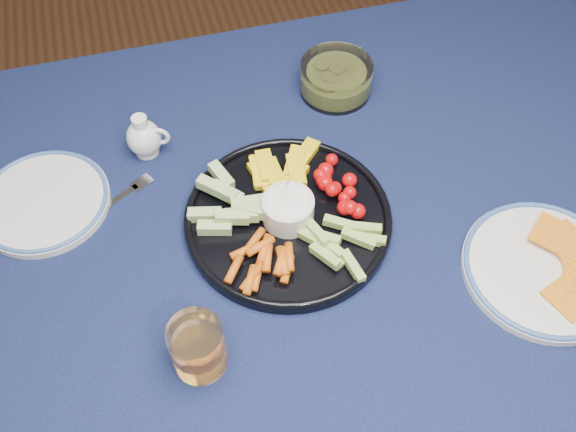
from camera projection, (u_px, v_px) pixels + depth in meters
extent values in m
plane|color=#52331C|center=(257.00, 418.00, 1.59)|extent=(4.00, 4.00, 0.00)
cylinder|color=#4C3019|center=(484.00, 143.00, 1.65)|extent=(0.07, 0.07, 0.70)
cube|color=#4C3019|center=(239.00, 266.00, 1.00)|extent=(1.60, 1.00, 0.04)
cube|color=#0D1334|center=(238.00, 258.00, 0.99)|extent=(1.66, 1.06, 0.01)
cube|color=#0D1334|center=(189.00, 96.00, 1.40)|extent=(1.66, 0.01, 0.30)
cylinder|color=black|center=(288.00, 220.00, 1.01)|extent=(0.33, 0.33, 0.01)
torus|color=black|center=(288.00, 216.00, 1.01)|extent=(0.33, 0.33, 0.01)
cylinder|color=silver|center=(288.00, 210.00, 0.99)|extent=(0.08, 0.08, 0.04)
cylinder|color=white|center=(288.00, 203.00, 0.98)|extent=(0.07, 0.07, 0.01)
cylinder|color=white|center=(147.00, 150.00, 1.11)|extent=(0.04, 0.04, 0.01)
ellipsoid|color=white|center=(144.00, 138.00, 1.08)|extent=(0.06, 0.06, 0.07)
cylinder|color=white|center=(140.00, 124.00, 1.05)|extent=(0.03, 0.03, 0.03)
torus|color=white|center=(159.00, 136.00, 1.07)|extent=(0.04, 0.02, 0.04)
torus|color=#395DA1|center=(141.00, 129.00, 1.06)|extent=(0.03, 0.03, 0.00)
cylinder|color=white|center=(336.00, 78.00, 1.17)|extent=(0.13, 0.13, 0.06)
cylinder|color=olive|center=(336.00, 83.00, 1.18)|extent=(0.11, 0.11, 0.03)
cylinder|color=silver|center=(543.00, 270.00, 0.96)|extent=(0.24, 0.24, 0.01)
torus|color=#395DA1|center=(545.00, 267.00, 0.96)|extent=(0.24, 0.24, 0.01)
cylinder|color=white|center=(198.00, 347.00, 0.85)|extent=(0.07, 0.07, 0.09)
cylinder|color=orange|center=(199.00, 353.00, 0.86)|extent=(0.06, 0.06, 0.05)
cube|color=silver|center=(102.00, 210.00, 1.03)|extent=(0.13, 0.08, 0.00)
cube|color=silver|center=(142.00, 183.00, 1.07)|extent=(0.04, 0.04, 0.00)
cube|color=silver|center=(537.00, 262.00, 0.98)|extent=(0.10, 0.11, 0.00)
cylinder|color=silver|center=(44.00, 202.00, 1.04)|extent=(0.21, 0.21, 0.01)
torus|color=#395DA1|center=(43.00, 199.00, 1.03)|extent=(0.21, 0.21, 0.01)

